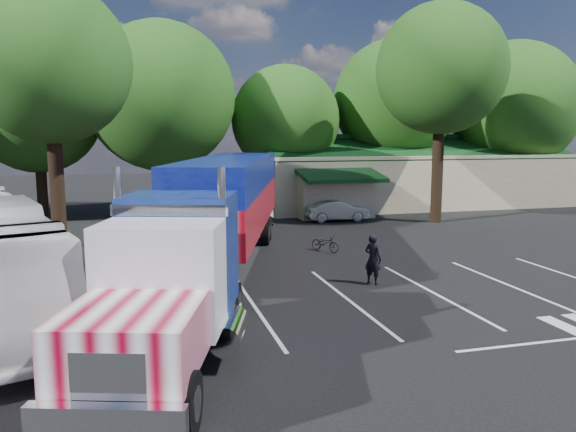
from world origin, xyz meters
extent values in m
plane|color=black|center=(0.00, 0.00, 0.00)|extent=(120.00, 120.00, 0.00)
cube|color=beige|center=(14.00, 18.00, 2.00)|extent=(24.00, 11.00, 4.00)
cube|color=#113C1A|center=(14.00, 15.60, 4.50)|extent=(24.20, 6.25, 2.10)
cube|color=#113C1A|center=(14.00, 20.40, 4.50)|extent=(24.20, 6.25, 2.10)
cube|color=beige|center=(6.00, 12.30, 1.40)|extent=(5.00, 2.50, 2.80)
cube|color=#113C1A|center=(6.00, 11.00, 2.90)|extent=(5.40, 3.19, 0.80)
cylinder|color=black|center=(-13.00, 17.80, 2.00)|extent=(0.70, 0.70, 4.00)
sphere|color=#184E16|center=(-13.00, 17.80, 7.15)|extent=(8.40, 8.40, 8.40)
cylinder|color=black|center=(-5.00, 16.20, 2.15)|extent=(0.70, 0.70, 4.30)
sphere|color=#184E16|center=(-5.00, 16.20, 8.05)|extent=(10.00, 10.00, 10.00)
cylinder|color=black|center=(4.00, 17.50, 1.80)|extent=(0.70, 0.70, 3.60)
sphere|color=#184E16|center=(4.00, 17.50, 6.60)|extent=(8.00, 8.00, 8.00)
cylinder|color=black|center=(13.00, 18.00, 2.25)|extent=(0.70, 0.70, 4.50)
sphere|color=#184E16|center=(13.00, 18.00, 8.10)|extent=(9.60, 9.60, 9.60)
cylinder|color=black|center=(23.00, 16.80, 1.95)|extent=(0.70, 0.70, 3.90)
sphere|color=#184E16|center=(23.00, 16.80, 7.80)|extent=(10.40, 10.40, 10.40)
cylinder|color=black|center=(-10.50, 6.00, 3.00)|extent=(0.70, 0.70, 6.00)
sphere|color=#184E16|center=(-10.50, 6.00, 8.85)|extent=(7.60, 7.60, 7.60)
cylinder|color=black|center=(11.50, 8.50, 3.25)|extent=(0.70, 0.70, 6.50)
sphere|color=#184E16|center=(11.50, 8.50, 9.50)|extent=(8.00, 8.00, 8.00)
cube|color=black|center=(-6.13, -9.85, 0.83)|extent=(3.35, 7.70, 0.28)
cube|color=white|center=(-7.36, -13.80, 0.72)|extent=(2.72, 1.08, 0.61)
cube|color=white|center=(-7.29, -13.59, 1.38)|extent=(1.30, 0.52, 0.99)
cube|color=white|center=(-6.92, -12.37, 1.60)|extent=(3.21, 3.28, 1.27)
cube|color=silver|center=(-6.26, -10.27, 2.26)|extent=(3.16, 2.50, 2.54)
cube|color=black|center=(-6.47, -10.95, 2.81)|extent=(2.45, 0.84, 1.10)
cube|color=white|center=(-5.98, -9.37, 3.70)|extent=(2.77, 0.96, 0.28)
cube|color=navy|center=(-5.67, -8.37, 2.48)|extent=(3.29, 2.93, 2.98)
cylinder|color=white|center=(-7.18, -8.94, 2.87)|extent=(0.25, 0.25, 3.75)
cylinder|color=white|center=(-4.75, -9.70, 2.87)|extent=(0.25, 0.25, 3.75)
cylinder|color=white|center=(-7.52, -9.30, 0.83)|extent=(1.22, 1.90, 0.73)
cylinder|color=white|center=(-4.67, -10.18, 0.83)|extent=(1.22, 1.90, 0.73)
cube|color=silver|center=(-2.82, 0.79, 2.37)|extent=(6.93, 14.33, 1.65)
cube|color=#0A0F66|center=(-2.82, 0.79, 3.86)|extent=(6.93, 14.33, 1.32)
cube|color=black|center=(-1.44, 5.22, 0.94)|extent=(2.41, 4.08, 0.39)
cube|color=black|center=(-5.33, -4.67, 0.77)|extent=(0.17, 0.17, 1.54)
cube|color=black|center=(-3.85, -5.13, 0.77)|extent=(0.17, 0.17, 1.54)
cube|color=white|center=(-0.69, 7.64, 0.50)|extent=(2.57, 0.91, 0.13)
cylinder|color=black|center=(-8.19, -12.56, 0.61)|extent=(0.73, 1.27, 1.21)
cylinder|color=black|center=(-5.97, -13.24, 0.61)|extent=(0.73, 1.27, 1.21)
cylinder|color=black|center=(-6.68, -7.71, 0.61)|extent=(0.73, 1.27, 1.21)
cylinder|color=black|center=(-4.47, -8.40, 0.61)|extent=(0.73, 1.27, 1.21)
cylinder|color=black|center=(-6.32, -6.55, 0.61)|extent=(0.73, 1.27, 1.21)
cylinder|color=black|center=(-4.11, -7.24, 0.61)|extent=(0.73, 1.27, 1.21)
cylinder|color=black|center=(-2.81, 4.72, 0.61)|extent=(0.73, 1.27, 1.21)
cylinder|color=black|center=(-0.60, 4.03, 0.61)|extent=(0.73, 1.27, 1.21)
cylinder|color=black|center=(-2.42, 5.98, 0.61)|extent=(0.73, 1.27, 1.21)
cylinder|color=black|center=(-0.21, 5.29, 0.61)|extent=(0.73, 1.27, 1.21)
imported|color=black|center=(1.60, -4.33, 0.95)|extent=(0.76, 0.83, 1.90)
imported|color=black|center=(1.80, 1.71, 0.42)|extent=(1.34, 1.63, 0.83)
imported|color=#999BA0|center=(5.58, 10.50, 0.67)|extent=(4.09, 1.53, 1.33)
camera|label=1|loc=(-6.69, -23.10, 5.51)|focal=35.00mm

